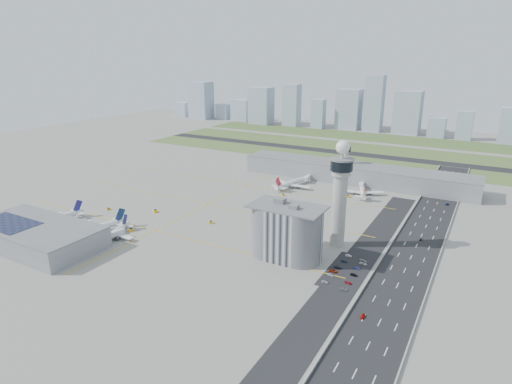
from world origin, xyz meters
The scene contains 64 objects.
ground centered at (0.00, 0.00, 0.00)m, with size 1000.00×1000.00×0.00m, color gray.
grass_strip_0 centered at (-20.00, 225.00, 0.04)m, with size 480.00×50.00×0.08m, color #415D2C.
grass_strip_1 centered at (-20.00, 300.00, 0.04)m, with size 480.00×60.00×0.08m, color #415729.
grass_strip_2 centered at (-20.00, 380.00, 0.04)m, with size 480.00×70.00×0.08m, color #3E5C2B.
runway centered at (-20.00, 262.00, 0.06)m, with size 480.00×22.00×0.10m, color black.
highway centered at (115.00, 0.00, 0.05)m, with size 28.00×500.00×0.10m, color black.
barrier_left centered at (101.00, 0.00, 0.60)m, with size 0.60×500.00×1.20m, color #9E9E99.
barrier_right centered at (129.00, 0.00, 0.60)m, with size 0.60×500.00×1.20m, color #9E9E99.
landside_road centered at (90.00, -10.00, 0.04)m, with size 18.00×260.00×0.08m, color black.
parking_lot centered at (88.00, -22.00, 0.05)m, with size 20.00×44.00×0.10m, color black.
taxiway_line_h_0 centered at (-40.00, -30.00, 0.01)m, with size 260.00×0.60×0.01m, color yellow.
taxiway_line_h_1 centered at (-40.00, 30.00, 0.01)m, with size 260.00×0.60×0.01m, color yellow.
taxiway_line_h_2 centered at (-40.00, 90.00, 0.01)m, with size 260.00×0.60×0.01m, color yellow.
taxiway_line_v centered at (-40.00, 30.00, 0.01)m, with size 0.60×260.00×0.01m, color yellow.
control_tower centered at (72.00, 8.00, 35.04)m, with size 14.00×14.00×64.50m.
secondary_tower centered at (30.00, 150.00, 18.80)m, with size 8.60×8.60×31.90m.
admin_building centered at (51.99, -22.00, 15.30)m, with size 42.00×24.00×33.50m.
terminal_pier centered at (40.00, 148.00, 7.90)m, with size 210.00×32.00×15.80m.
near_terminal centered at (-88.07, -82.02, 6.43)m, with size 84.00×42.00×13.00m.
airplane_near_a centered at (-109.40, -55.70, 6.10)m, with size 43.54×37.01×12.19m, color white, non-canonical shape.
airplane_near_b centered at (-71.38, -54.51, 6.37)m, with size 45.49×38.66×12.74m, color white, non-canonical shape.
airplane_near_c centered at (-54.78, -53.79, 5.20)m, with size 37.13×31.56×10.40m, color white, non-canonical shape.
airplane_far_a centered at (-3.15, 105.44, 6.23)m, with size 44.47×37.80×12.45m, color white, non-canonical shape.
airplane_far_b centered at (57.18, 114.09, 5.78)m, with size 41.27×35.08×11.55m, color white, non-canonical shape.
jet_bridge_near_0 centered at (-113.00, -61.00, 2.85)m, with size 14.00×3.00×5.70m, color silver, non-canonical shape.
jet_bridge_near_1 centered at (-83.00, -61.00, 2.85)m, with size 14.00×3.00×5.70m, color silver, non-canonical shape.
jet_bridge_near_2 centered at (-53.00, -61.00, 2.85)m, with size 14.00×3.00×5.70m, color silver, non-canonical shape.
jet_bridge_far_0 centered at (2.00, 132.00, 2.85)m, with size 14.00×3.00×5.70m, color silver, non-canonical shape.
jet_bridge_far_1 centered at (52.00, 132.00, 2.85)m, with size 14.00×3.00×5.70m, color silver, non-canonical shape.
tug_0 centered at (-97.93, -16.81, 0.83)m, with size 1.96×2.85×1.66m, color orange, non-canonical shape.
tug_1 centered at (-53.06, -38.61, 1.07)m, with size 2.53×3.68×2.14m, color gold, non-canonical shape.
tug_2 centered at (-63.92, -3.25, 1.03)m, with size 2.44×3.54×2.06m, color #FEB702, non-canonical shape.
tug_3 centered at (-15.25, -1.28, 0.92)m, with size 2.19×3.18×1.85m, color yellow, non-canonical shape.
tug_4 centered at (0.75, 78.42, 0.82)m, with size 1.94×2.82×1.64m, color yellow, non-canonical shape.
tug_5 centered at (49.19, 100.81, 1.00)m, with size 2.37×3.45×2.00m, color #F8A402, non-canonical shape.
car_lot_0 centered at (82.23, -39.55, 0.61)m, with size 1.44×3.57×1.22m, color #BBB7C8.
car_lot_1 centered at (82.38, -31.17, 0.55)m, with size 1.17×3.37×1.11m, color gray.
car_lot_2 centered at (81.97, -26.53, 0.66)m, with size 2.18×4.73×1.31m, color maroon.
car_lot_3 centered at (83.06, -21.23, 0.63)m, with size 1.75×4.31×1.25m, color #1F2229.
car_lot_4 centered at (83.46, -12.46, 0.63)m, with size 1.50×3.72×1.27m, color #1B304E.
car_lot_5 centered at (83.39, -4.54, 0.59)m, with size 1.24×3.57×1.18m, color silver.
car_lot_6 centered at (92.94, -41.85, 0.56)m, with size 1.85×4.00×1.11m, color gray.
car_lot_7 centered at (92.94, -34.42, 0.54)m, with size 1.51×3.72×1.08m, color #A40E1D.
car_lot_8 centered at (92.88, -25.13, 0.65)m, with size 1.54×3.84×1.31m, color black.
car_lot_9 centered at (92.17, -17.20, 0.55)m, with size 1.17×3.37×1.11m, color navy.
car_lot_10 centered at (93.55, -10.24, 0.62)m, with size 2.05×4.44×1.23m, color silver.
car_lot_11 centered at (92.65, -6.72, 0.63)m, with size 1.77×4.35×1.26m, color #949494.
car_hw_0 centered at (107.54, -59.88, 0.66)m, with size 1.56×3.87×1.32m, color #A30B05.
car_hw_1 centered at (115.69, 39.97, 0.56)m, with size 1.19×3.41×1.12m, color black.
car_hw_2 centered at (122.06, 119.58, 0.61)m, with size 2.03×4.40×1.22m, color navy.
car_hw_4 centered at (108.31, 180.92, 0.59)m, with size 1.39×3.46×1.18m, color gray.
skyline_bldg_0 centered at (-377.77, 421.70, 13.25)m, with size 24.05×19.24×26.50m, color #9EADC1.
skyline_bldg_1 centered at (-331.22, 417.61, 32.80)m, with size 37.63×30.10×65.60m, color #9EADC1.
skyline_bldg_2 centered at (-291.25, 430.16, 13.39)m, with size 22.81×18.25×26.79m, color #9EADC1.
skyline_bldg_3 centered at (-252.58, 431.35, 18.47)m, with size 32.30×25.84×36.93m, color #9EADC1.
skyline_bldg_4 centered at (-204.47, 415.19, 30.18)m, with size 35.81×28.65×60.36m, color #9EADC1.
skyline_bldg_5 centered at (-150.11, 419.66, 33.44)m, with size 25.49×20.39×66.89m, color #9EADC1.
skyline_bldg_6 centered at (-102.68, 417.90, 22.60)m, with size 20.04×16.03×45.20m, color #9EADC1.
skyline_bldg_7 centered at (-59.44, 436.89, 30.61)m, with size 35.76×28.61×61.22m, color #9EADC1.
skyline_bldg_8 centered at (-19.42, 431.56, 41.69)m, with size 26.33×21.06×83.39m, color #9EADC1.
skyline_bldg_9 centered at (30.27, 432.32, 31.06)m, with size 36.96×29.57×62.11m, color #9EADC1.
skyline_bldg_10 centered at (73.27, 423.68, 13.87)m, with size 23.01×18.41×27.75m, color #9EADC1.
skyline_bldg_11 centered at (108.28, 423.34, 19.48)m, with size 20.22×16.18×38.97m, color #9EADC1.
skyline_bldg_12 centered at (162.17, 421.29, 23.44)m, with size 26.14×20.92×46.89m, color #9EADC1.
Camera 1 is at (146.51, -224.73, 110.08)m, focal length 30.00 mm.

